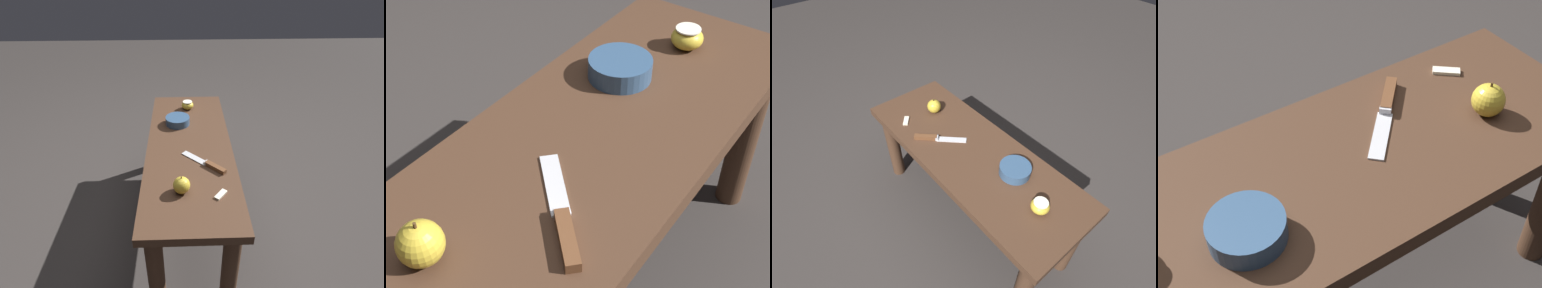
# 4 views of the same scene
# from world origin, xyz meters

# --- Properties ---
(wooden_bench) EXTENTS (1.16, 0.42, 0.50)m
(wooden_bench) POSITION_xyz_m (0.00, 0.00, 0.40)
(wooden_bench) COLOR #472D1E
(wooden_bench) RESTS_ON ground_plane
(knife) EXTENTS (0.19, 0.20, 0.02)m
(knife) POSITION_xyz_m (-0.18, -0.09, 0.51)
(knife) COLOR silver
(knife) RESTS_ON wooden_bench
(apple_whole) EXTENTS (0.07, 0.07, 0.08)m
(apple_whole) POSITION_xyz_m (-0.34, 0.04, 0.53)
(apple_whole) COLOR gold
(apple_whole) RESTS_ON wooden_bench
(apple_slice_near_knife) EXTENTS (0.06, 0.06, 0.01)m
(apple_slice_near_knife) POSITION_xyz_m (-0.37, -0.12, 0.50)
(apple_slice_near_knife) COLOR white
(apple_slice_near_knife) RESTS_ON wooden_bench
(bowl) EXTENTS (0.13, 0.13, 0.04)m
(bowl) POSITION_xyz_m (0.22, 0.06, 0.52)
(bowl) COLOR #335175
(bowl) RESTS_ON wooden_bench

